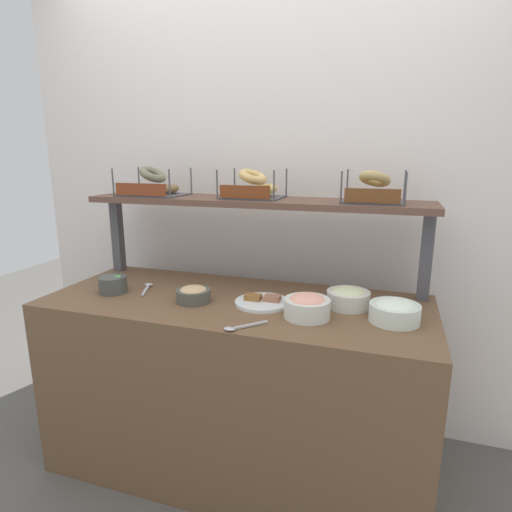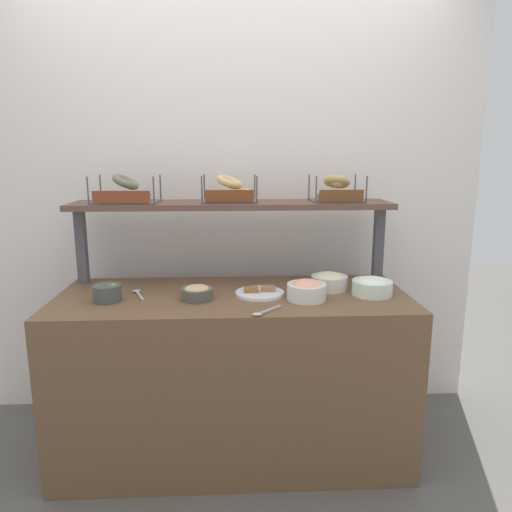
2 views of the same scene
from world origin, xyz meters
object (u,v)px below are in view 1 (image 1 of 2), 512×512
(serving_plate_white, at_px, (262,302))
(bagel_basket_plain, at_px, (252,188))
(bowl_hummus, at_px, (193,294))
(bagel_basket_poppy, at_px, (153,186))
(bowl_potato_salad, at_px, (348,297))
(bagel_basket_sesame, at_px, (373,191))
(bowl_lox_spread, at_px, (307,306))
(bowl_cream_cheese, at_px, (395,311))
(bowl_veggie_mix, at_px, (113,284))
(serving_spoon_near_plate, at_px, (147,287))
(serving_spoon_by_edge, at_px, (239,327))

(serving_plate_white, xyz_separation_m, bagel_basket_plain, (-0.15, 0.30, 0.47))
(bowl_hummus, xyz_separation_m, serving_plate_white, (0.30, 0.06, -0.02))
(bagel_basket_poppy, bearing_deg, bowl_potato_salad, -10.21)
(bagel_basket_sesame, bearing_deg, bowl_lox_spread, -119.04)
(bowl_cream_cheese, distance_m, bagel_basket_sesame, 0.55)
(serving_plate_white, relative_size, bagel_basket_sesame, 0.86)
(bagel_basket_poppy, bearing_deg, bagel_basket_plain, 3.22)
(bowl_cream_cheese, height_order, serving_plate_white, bowl_cream_cheese)
(bagel_basket_poppy, bearing_deg, bowl_veggie_mix, -96.39)
(bowl_potato_salad, height_order, bowl_hummus, bowl_potato_salad)
(serving_plate_white, height_order, bagel_basket_sesame, bagel_basket_sesame)
(bowl_potato_salad, height_order, serving_spoon_near_plate, bowl_potato_salad)
(bowl_hummus, relative_size, bagel_basket_sesame, 0.55)
(serving_spoon_by_edge, bearing_deg, bowl_veggie_mix, 163.05)
(bowl_potato_salad, xyz_separation_m, bowl_veggie_mix, (-1.08, -0.14, -0.00))
(bagel_basket_plain, bearing_deg, serving_spoon_near_plate, -149.99)
(bowl_veggie_mix, bearing_deg, bowl_potato_salad, 7.64)
(bowl_lox_spread, distance_m, bowl_cream_cheese, 0.34)
(bowl_hummus, bearing_deg, bowl_potato_salad, 12.01)
(bowl_potato_salad, xyz_separation_m, bagel_basket_poppy, (-1.04, 0.19, 0.43))
(bagel_basket_plain, bearing_deg, bowl_lox_spread, -46.95)
(bowl_cream_cheese, bearing_deg, serving_plate_white, 176.92)
(bowl_veggie_mix, bearing_deg, serving_spoon_by_edge, -16.95)
(bowl_cream_cheese, relative_size, bagel_basket_sesame, 0.70)
(bowl_lox_spread, bearing_deg, bowl_hummus, 176.84)
(serving_spoon_by_edge, bearing_deg, bowl_lox_spread, 41.67)
(serving_spoon_by_edge, bearing_deg, bagel_basket_poppy, 140.98)
(bowl_lox_spread, bearing_deg, bagel_basket_poppy, 158.32)
(bowl_veggie_mix, height_order, bowl_lox_spread, bowl_lox_spread)
(serving_spoon_near_plate, bearing_deg, bagel_basket_poppy, 109.67)
(serving_spoon_by_edge, distance_m, bagel_basket_poppy, 1.00)
(serving_plate_white, bearing_deg, bowl_hummus, -168.24)
(serving_spoon_by_edge, xyz_separation_m, bagel_basket_plain, (-0.14, 0.58, 0.47))
(bowl_cream_cheese, bearing_deg, bagel_basket_plain, 154.92)
(serving_spoon_near_plate, distance_m, bagel_basket_plain, 0.71)
(serving_spoon_by_edge, bearing_deg, bowl_cream_cheese, 24.88)
(bagel_basket_sesame, bearing_deg, bowl_potato_salad, -107.54)
(bowl_potato_salad, bearing_deg, serving_plate_white, -167.78)
(bowl_veggie_mix, xyz_separation_m, bowl_lox_spread, (0.94, -0.02, 0.01))
(bowl_veggie_mix, distance_m, bowl_lox_spread, 0.94)
(bagel_basket_poppy, bearing_deg, serving_spoon_by_edge, -39.02)
(bowl_veggie_mix, xyz_separation_m, serving_plate_white, (0.72, 0.07, -0.03))
(bowl_potato_salad, relative_size, serving_plate_white, 0.76)
(bagel_basket_poppy, xyz_separation_m, bagel_basket_sesame, (1.11, 0.02, 0.00))
(bowl_lox_spread, height_order, bagel_basket_poppy, bagel_basket_poppy)
(serving_spoon_near_plate, height_order, bagel_basket_poppy, bagel_basket_poppy)
(bagel_basket_poppy, distance_m, bagel_basket_sesame, 1.11)
(serving_spoon_near_plate, bearing_deg, bowl_cream_cheese, -3.16)
(bowl_hummus, relative_size, serving_plate_white, 0.64)
(bowl_hummus, bearing_deg, bagel_basket_sesame, 25.61)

